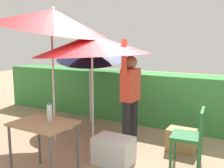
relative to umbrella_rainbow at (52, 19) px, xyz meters
The scene contains 11 objects.
ground_plane 2.46m from the umbrella_rainbow, ahead, with size 24.00×24.00×0.00m, color #9E8466.
hedge_row 2.70m from the umbrella_rainbow, 61.09° to the left, with size 8.00×0.70×1.14m, color #38843D.
umbrella_rainbow is the anchor object (origin of this frame).
umbrella_orange 0.87m from the umbrella_rainbow, 12.05° to the left, with size 2.06×2.04×2.01m.
umbrella_yellow 1.37m from the umbrella_rainbow, 90.56° to the left, with size 1.60×1.57×1.99m.
person_vendor 1.92m from the umbrella_rainbow, 16.99° to the left, with size 0.24×0.55×1.88m.
chair_plastic 3.02m from the umbrella_rainbow, ahead, with size 0.49×0.49×0.89m.
cooler_box 2.50m from the umbrella_rainbow, 13.16° to the right, with size 0.58×0.40×0.41m, color silver.
crate_cardboard 3.08m from the umbrella_rainbow, 16.02° to the left, with size 0.47×0.32×0.38m, color #9E7A4C.
folding_table 2.10m from the umbrella_rainbow, 54.65° to the right, with size 0.80×0.60×0.78m.
bottle_water 1.90m from the umbrella_rainbow, 51.36° to the right, with size 0.07×0.07×0.24m.
Camera 1 is at (2.18, -3.58, 1.83)m, focal length 41.06 mm.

